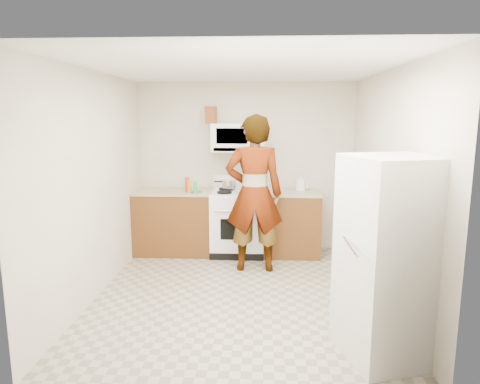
# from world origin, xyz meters

# --- Properties ---
(floor) EXTENTS (3.60, 3.60, 0.00)m
(floor) POSITION_xyz_m (0.00, 0.00, 0.00)
(floor) COLOR gray
(floor) RESTS_ON ground
(back_wall) EXTENTS (3.20, 0.02, 2.50)m
(back_wall) POSITION_xyz_m (0.00, 1.79, 1.25)
(back_wall) COLOR beige
(back_wall) RESTS_ON floor
(right_wall) EXTENTS (0.02, 3.60, 2.50)m
(right_wall) POSITION_xyz_m (1.59, 0.00, 1.25)
(right_wall) COLOR beige
(right_wall) RESTS_ON floor
(cabinet_left) EXTENTS (1.12, 0.62, 0.90)m
(cabinet_left) POSITION_xyz_m (-1.04, 1.49, 0.45)
(cabinet_left) COLOR brown
(cabinet_left) RESTS_ON floor
(counter_left) EXTENTS (1.14, 0.64, 0.03)m
(counter_left) POSITION_xyz_m (-1.04, 1.49, 0.92)
(counter_left) COLOR tan
(counter_left) RESTS_ON cabinet_left
(cabinet_right) EXTENTS (0.80, 0.62, 0.90)m
(cabinet_right) POSITION_xyz_m (0.68, 1.49, 0.45)
(cabinet_right) COLOR brown
(cabinet_right) RESTS_ON floor
(counter_right) EXTENTS (0.82, 0.64, 0.03)m
(counter_right) POSITION_xyz_m (0.68, 1.49, 0.92)
(counter_right) COLOR tan
(counter_right) RESTS_ON cabinet_right
(gas_range) EXTENTS (0.76, 0.65, 1.13)m
(gas_range) POSITION_xyz_m (-0.10, 1.48, 0.49)
(gas_range) COLOR white
(gas_range) RESTS_ON floor
(microwave) EXTENTS (0.76, 0.38, 0.40)m
(microwave) POSITION_xyz_m (-0.10, 1.61, 1.70)
(microwave) COLOR white
(microwave) RESTS_ON back_wall
(person) EXTENTS (0.76, 0.51, 2.03)m
(person) POSITION_xyz_m (0.15, 0.82, 1.02)
(person) COLOR tan
(person) RESTS_ON floor
(fridge) EXTENTS (0.87, 0.87, 1.70)m
(fridge) POSITION_xyz_m (1.30, -1.18, 0.85)
(fridge) COLOR silver
(fridge) RESTS_ON floor
(kettle) EXTENTS (0.17, 0.17, 0.17)m
(kettle) POSITION_xyz_m (0.81, 1.59, 1.02)
(kettle) COLOR silver
(kettle) RESTS_ON counter_right
(jug) EXTENTS (0.17, 0.17, 0.24)m
(jug) POSITION_xyz_m (-0.49, 1.58, 2.02)
(jug) COLOR brown
(jug) RESTS_ON microwave
(saucepan) EXTENTS (0.27, 0.27, 0.11)m
(saucepan) POSITION_xyz_m (-0.24, 1.64, 1.01)
(saucepan) COLOR silver
(saucepan) RESTS_ON gas_range
(tray) EXTENTS (0.29, 0.25, 0.05)m
(tray) POSITION_xyz_m (0.01, 1.34, 0.96)
(tray) COLOR white
(tray) RESTS_ON gas_range
(bottle_spray) EXTENTS (0.08, 0.08, 0.21)m
(bottle_spray) POSITION_xyz_m (-0.82, 1.39, 1.04)
(bottle_spray) COLOR #CC410F
(bottle_spray) RESTS_ON counter_left
(bottle_hot_sauce) EXTENTS (0.07, 0.07, 0.17)m
(bottle_hot_sauce) POSITION_xyz_m (-0.78, 1.31, 1.02)
(bottle_hot_sauce) COLOR orange
(bottle_hot_sauce) RESTS_ON counter_left
(bottle_green_cap) EXTENTS (0.06, 0.06, 0.17)m
(bottle_green_cap) POSITION_xyz_m (-0.68, 1.23, 1.02)
(bottle_green_cap) COLOR green
(bottle_green_cap) RESTS_ON counter_left
(pot_lid) EXTENTS (0.24, 0.24, 0.01)m
(pot_lid) POSITION_xyz_m (-0.71, 1.37, 0.94)
(pot_lid) COLOR silver
(pot_lid) RESTS_ON counter_left
(broom) EXTENTS (0.11, 0.24, 1.13)m
(broom) POSITION_xyz_m (1.54, 0.90, 0.57)
(broom) COLOR silver
(broom) RESTS_ON floor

